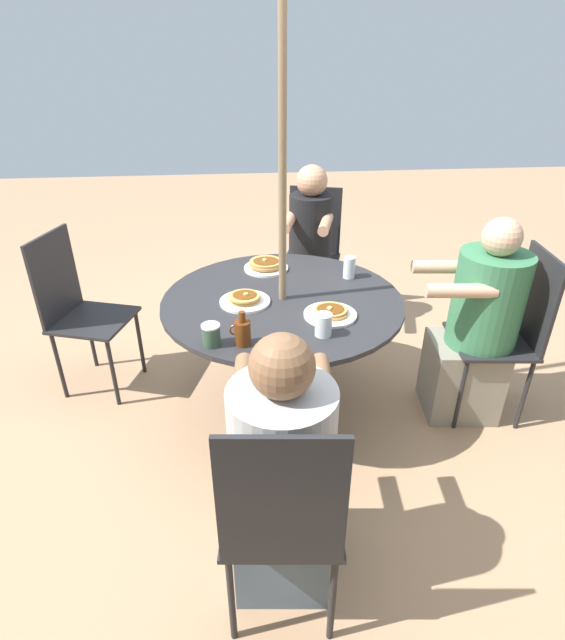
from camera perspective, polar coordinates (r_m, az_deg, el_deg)
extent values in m
plane|color=tan|center=(2.96, 0.00, -9.88)|extent=(12.00, 12.00, 0.00)
cylinder|color=#28282B|center=(2.95, 0.00, -9.77)|extent=(0.52, 0.52, 0.01)
cylinder|color=#28282B|center=(2.75, 0.00, -4.35)|extent=(0.11, 0.11, 0.68)
cylinder|color=#28282B|center=(2.58, 0.00, 2.24)|extent=(1.24, 1.24, 0.03)
cylinder|color=#846B4C|center=(2.40, 0.00, 12.37)|extent=(0.04, 0.04, 2.34)
cylinder|color=#232326|center=(3.61, 5.45, 1.97)|extent=(0.02, 0.02, 0.44)
cylinder|color=#232326|center=(3.65, 0.12, 2.43)|extent=(0.02, 0.02, 0.44)
cylinder|color=#232326|center=(3.91, 5.96, 4.20)|extent=(0.02, 0.02, 0.44)
cylinder|color=#232326|center=(3.95, 1.03, 4.60)|extent=(0.02, 0.02, 0.44)
cube|color=#232326|center=(3.68, 3.24, 6.59)|extent=(0.50, 0.50, 0.02)
cube|color=#232326|center=(3.77, 3.75, 11.30)|extent=(0.37, 0.12, 0.50)
cube|color=#3D3D42|center=(3.68, 2.92, 2.65)|extent=(0.36, 0.38, 0.44)
cylinder|color=black|center=(3.54, 3.22, 9.99)|extent=(0.30, 0.30, 0.52)
sphere|color=tan|center=(3.44, 3.38, 15.60)|extent=(0.21, 0.21, 0.21)
cylinder|color=tan|center=(3.31, 4.96, 10.89)|extent=(0.15, 0.32, 0.07)
cylinder|color=tan|center=(3.34, 0.73, 11.17)|extent=(0.15, 0.32, 0.07)
cylinder|color=#232326|center=(3.25, -15.97, -2.43)|extent=(0.02, 0.02, 0.44)
cylinder|color=#232326|center=(3.00, -18.79, -5.73)|extent=(0.02, 0.02, 0.44)
cylinder|color=#232326|center=(3.41, -21.08, -1.75)|extent=(0.02, 0.02, 0.44)
cylinder|color=#232326|center=(3.18, -24.15, -4.80)|extent=(0.02, 0.02, 0.44)
cube|color=#232326|center=(3.09, -20.72, 0.00)|extent=(0.50, 0.50, 0.02)
cube|color=#232326|center=(3.09, -24.58, 4.53)|extent=(0.13, 0.37, 0.50)
cylinder|color=#232326|center=(2.13, -4.97, -21.30)|extent=(0.02, 0.02, 0.44)
cylinder|color=#232326|center=(2.13, 4.88, -21.32)|extent=(0.02, 0.02, 0.44)
cylinder|color=#232326|center=(1.93, -5.86, -29.10)|extent=(0.02, 0.02, 0.44)
cylinder|color=#232326|center=(1.93, 5.72, -29.11)|extent=(0.02, 0.02, 0.44)
cube|color=#232326|center=(1.84, -0.06, -20.89)|extent=(0.44, 0.44, 0.02)
cube|color=#232326|center=(1.52, -0.09, -20.16)|extent=(0.38, 0.05, 0.50)
cube|color=slate|center=(2.09, -0.05, -22.58)|extent=(0.38, 0.41, 0.44)
cylinder|color=#B2B2B2|center=(1.71, -0.06, -14.44)|extent=(0.36, 0.36, 0.47)
sphere|color=brown|center=(1.50, -0.07, -5.30)|extent=(0.21, 0.21, 0.21)
cylinder|color=brown|center=(1.80, -4.71, -7.46)|extent=(0.10, 0.33, 0.07)
cylinder|color=brown|center=(1.80, 4.62, -7.47)|extent=(0.10, 0.33, 0.07)
cylinder|color=#232326|center=(2.84, 19.66, -8.07)|extent=(0.02, 0.02, 0.44)
cylinder|color=#232326|center=(3.10, 17.84, -4.31)|extent=(0.02, 0.02, 0.44)
cylinder|color=#232326|center=(2.97, 25.92, -7.74)|extent=(0.02, 0.02, 0.44)
cylinder|color=#232326|center=(3.22, 23.64, -4.17)|extent=(0.02, 0.02, 0.44)
cube|color=#232326|center=(2.91, 22.60, -2.26)|extent=(0.44, 0.44, 0.02)
cube|color=#232326|center=(2.88, 27.09, 2.18)|extent=(0.06, 0.38, 0.50)
cube|color=gray|center=(2.99, 19.73, -6.08)|extent=(0.41, 0.38, 0.44)
cylinder|color=#38754C|center=(2.78, 22.41, 2.09)|extent=(0.36, 0.36, 0.51)
sphere|color=#DBA884|center=(2.65, 23.79, 8.68)|extent=(0.19, 0.19, 0.19)
cylinder|color=#DBA884|center=(2.53, 19.72, 3.15)|extent=(0.34, 0.10, 0.07)
cylinder|color=#DBA884|center=(2.78, 17.98, 5.79)|extent=(0.34, 0.10, 0.07)
cylinder|color=white|center=(2.53, -4.32, 2.12)|extent=(0.26, 0.26, 0.01)
cylinder|color=#BC8947|center=(2.53, -4.32, 2.40)|extent=(0.16, 0.16, 0.01)
cylinder|color=#BC8947|center=(2.52, -4.28, 2.61)|extent=(0.15, 0.15, 0.01)
cylinder|color=#BC8947|center=(2.51, -4.43, 2.72)|extent=(0.16, 0.16, 0.01)
ellipsoid|color=brown|center=(2.51, -4.35, 2.91)|extent=(0.12, 0.11, 0.00)
cube|color=#F4E084|center=(2.50, -4.20, 2.97)|extent=(0.02, 0.02, 0.01)
cylinder|color=white|center=(2.41, 5.47, 0.61)|extent=(0.26, 0.26, 0.01)
cylinder|color=#BC8947|center=(2.40, 5.61, 0.84)|extent=(0.16, 0.16, 0.01)
cylinder|color=#BC8947|center=(2.40, 5.54, 1.17)|extent=(0.16, 0.16, 0.01)
ellipsoid|color=brown|center=(2.39, 5.51, 1.30)|extent=(0.13, 0.12, 0.00)
cube|color=#F4E084|center=(2.39, 5.40, 1.39)|extent=(0.03, 0.03, 0.01)
cylinder|color=white|center=(2.91, -1.89, 5.95)|extent=(0.26, 0.26, 0.01)
cylinder|color=#BC8947|center=(2.91, -1.87, 6.21)|extent=(0.18, 0.18, 0.01)
cylinder|color=#BC8947|center=(2.90, -1.92, 6.42)|extent=(0.20, 0.20, 0.01)
cylinder|color=#BC8947|center=(2.90, -1.93, 6.66)|extent=(0.19, 0.19, 0.01)
ellipsoid|color=brown|center=(2.90, -1.90, 6.78)|extent=(0.15, 0.14, 0.00)
cube|color=#F4E084|center=(2.89, -2.08, 6.89)|extent=(0.03, 0.03, 0.01)
cylinder|color=#602D0F|center=(2.16, -4.56, -1.50)|extent=(0.07, 0.07, 0.11)
cylinder|color=#602D0F|center=(2.12, -4.65, 0.37)|extent=(0.03, 0.03, 0.05)
torus|color=#602D0F|center=(2.15, -5.42, -1.15)|extent=(0.05, 0.01, 0.05)
cylinder|color=#33513D|center=(2.17, -8.14, -1.79)|extent=(0.08, 0.08, 0.09)
cylinder|color=white|center=(2.15, -8.23, -0.66)|extent=(0.08, 0.08, 0.01)
cylinder|color=silver|center=(2.81, 7.64, 5.98)|extent=(0.07, 0.07, 0.12)
cylinder|color=silver|center=(2.23, 4.70, -0.54)|extent=(0.08, 0.08, 0.11)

